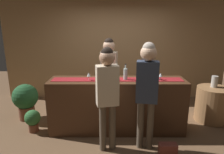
% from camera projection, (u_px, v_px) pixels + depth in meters
% --- Properties ---
extents(ground_plane, '(10.00, 10.00, 0.00)m').
position_uv_depth(ground_plane, '(117.00, 129.00, 4.09)').
color(ground_plane, brown).
extents(back_wall, '(6.00, 0.12, 2.90)m').
position_uv_depth(back_wall, '(116.00, 46.00, 5.55)').
color(back_wall, tan).
rests_on(back_wall, ground).
extents(bar_counter, '(2.55, 0.60, 1.03)m').
position_uv_depth(bar_counter, '(117.00, 105.00, 3.96)').
color(bar_counter, '#472B19').
rests_on(bar_counter, ground).
extents(counter_runner_cloth, '(2.42, 0.28, 0.01)m').
position_uv_depth(counter_runner_cloth, '(117.00, 79.00, 3.82)').
color(counter_runner_cloth, maroon).
rests_on(counter_runner_cloth, bar_counter).
extents(wine_bottle_green, '(0.07, 0.07, 0.30)m').
position_uv_depth(wine_bottle_green, '(142.00, 73.00, 3.87)').
color(wine_bottle_green, '#194723').
rests_on(wine_bottle_green, bar_counter).
extents(wine_bottle_amber, '(0.07, 0.07, 0.30)m').
position_uv_depth(wine_bottle_amber, '(150.00, 73.00, 3.83)').
color(wine_bottle_amber, brown).
rests_on(wine_bottle_amber, bar_counter).
extents(wine_bottle_clear, '(0.07, 0.07, 0.30)m').
position_uv_depth(wine_bottle_clear, '(125.00, 74.00, 3.78)').
color(wine_bottle_clear, '#B2C6C1').
rests_on(wine_bottle_clear, bar_counter).
extents(wine_glass_near_customer, '(0.07, 0.07, 0.14)m').
position_uv_depth(wine_glass_near_customer, '(115.00, 75.00, 3.75)').
color(wine_glass_near_customer, silver).
rests_on(wine_glass_near_customer, bar_counter).
extents(wine_glass_mid_counter, '(0.07, 0.07, 0.14)m').
position_uv_depth(wine_glass_mid_counter, '(89.00, 75.00, 3.74)').
color(wine_glass_mid_counter, silver).
rests_on(wine_glass_mid_counter, bar_counter).
extents(wine_glass_far_end, '(0.07, 0.07, 0.14)m').
position_uv_depth(wine_glass_far_end, '(161.00, 75.00, 3.73)').
color(wine_glass_far_end, silver).
rests_on(wine_glass_far_end, bar_counter).
extents(bartender, '(0.38, 0.27, 1.76)m').
position_uv_depth(bartender, '(109.00, 69.00, 4.37)').
color(bartender, '#26262B').
rests_on(bartender, ground).
extents(customer_sipping, '(0.37, 0.26, 1.78)m').
position_uv_depth(customer_sipping, '(147.00, 85.00, 3.22)').
color(customer_sipping, brown).
rests_on(customer_sipping, ground).
extents(customer_browsing, '(0.37, 0.27, 1.71)m').
position_uv_depth(customer_browsing, '(107.00, 89.00, 3.19)').
color(customer_browsing, brown).
rests_on(customer_browsing, ground).
extents(round_side_table, '(0.68, 0.68, 0.74)m').
position_uv_depth(round_side_table, '(212.00, 104.00, 4.39)').
color(round_side_table, '#996B42').
rests_on(round_side_table, ground).
extents(vase_on_side_table, '(0.13, 0.13, 0.24)m').
position_uv_depth(vase_on_side_table, '(215.00, 82.00, 4.30)').
color(vase_on_side_table, '#B7B2A8').
rests_on(vase_on_side_table, round_side_table).
extents(potted_plant_tall, '(0.54, 0.54, 0.79)m').
position_uv_depth(potted_plant_tall, '(26.00, 99.00, 4.43)').
color(potted_plant_tall, brown).
rests_on(potted_plant_tall, ground).
extents(potted_plant_small, '(0.30, 0.30, 0.44)m').
position_uv_depth(potted_plant_small, '(33.00, 119.00, 3.95)').
color(potted_plant_small, brown).
rests_on(potted_plant_small, ground).
extents(handbag, '(0.28, 0.14, 0.22)m').
position_uv_depth(handbag, '(168.00, 150.00, 3.24)').
color(handbag, brown).
rests_on(handbag, ground).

